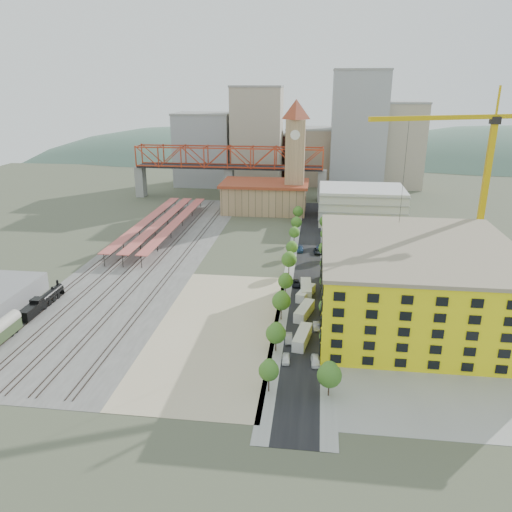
# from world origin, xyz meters

# --- Properties ---
(ground) EXTENTS (400.00, 400.00, 0.00)m
(ground) POSITION_xyz_m (0.00, 0.00, 0.00)
(ground) COLOR #474C38
(ground) RESTS_ON ground
(ballast_strip) EXTENTS (36.00, 165.00, 0.06)m
(ballast_strip) POSITION_xyz_m (-36.00, 17.50, 0.03)
(ballast_strip) COLOR #605E59
(ballast_strip) RESTS_ON ground
(dirt_lot) EXTENTS (28.00, 67.00, 0.06)m
(dirt_lot) POSITION_xyz_m (-4.00, -31.50, 0.03)
(dirt_lot) COLOR tan
(dirt_lot) RESTS_ON ground
(street_asphalt) EXTENTS (12.00, 170.00, 0.06)m
(street_asphalt) POSITION_xyz_m (16.00, 15.00, 0.03)
(street_asphalt) COLOR black
(street_asphalt) RESTS_ON ground
(sidewalk_west) EXTENTS (3.00, 170.00, 0.04)m
(sidewalk_west) POSITION_xyz_m (10.50, 15.00, 0.02)
(sidewalk_west) COLOR gray
(sidewalk_west) RESTS_ON ground
(sidewalk_east) EXTENTS (3.00, 170.00, 0.04)m
(sidewalk_east) POSITION_xyz_m (21.50, 15.00, 0.02)
(sidewalk_east) COLOR gray
(sidewalk_east) RESTS_ON ground
(construction_pad) EXTENTS (50.00, 90.00, 0.06)m
(construction_pad) POSITION_xyz_m (45.00, -20.00, 0.03)
(construction_pad) COLOR gray
(construction_pad) RESTS_ON ground
(rail_tracks) EXTENTS (26.56, 160.00, 0.18)m
(rail_tracks) POSITION_xyz_m (-37.80, 17.50, 0.15)
(rail_tracks) COLOR #382B23
(rail_tracks) RESTS_ON ground
(platform_canopies) EXTENTS (16.00, 80.00, 4.12)m
(platform_canopies) POSITION_xyz_m (-41.00, 45.00, 3.99)
(platform_canopies) COLOR #D15053
(platform_canopies) RESTS_ON ground
(station_hall) EXTENTS (38.00, 24.00, 13.10)m
(station_hall) POSITION_xyz_m (-5.00, 82.00, 6.67)
(station_hall) COLOR tan
(station_hall) RESTS_ON ground
(clock_tower) EXTENTS (12.00, 12.00, 52.00)m
(clock_tower) POSITION_xyz_m (8.00, 79.99, 28.70)
(clock_tower) COLOR tan
(clock_tower) RESTS_ON ground
(parking_garage) EXTENTS (34.00, 26.00, 14.00)m
(parking_garage) POSITION_xyz_m (36.00, 70.00, 7.00)
(parking_garage) COLOR silver
(parking_garage) RESTS_ON ground
(truss_bridge) EXTENTS (94.00, 9.60, 25.60)m
(truss_bridge) POSITION_xyz_m (-25.00, 105.00, 18.86)
(truss_bridge) COLOR gray
(truss_bridge) RESTS_ON ground
(construction_building) EXTENTS (44.60, 50.60, 18.80)m
(construction_building) POSITION_xyz_m (42.00, -20.00, 9.41)
(construction_building) COLOR yellow
(construction_building) RESTS_ON ground
(street_trees) EXTENTS (15.40, 124.40, 8.00)m
(street_trees) POSITION_xyz_m (16.00, 5.00, 0.00)
(street_trees) COLOR #30631D
(street_trees) RESTS_ON ground
(skyline) EXTENTS (133.00, 46.00, 60.00)m
(skyline) POSITION_xyz_m (7.47, 142.31, 22.81)
(skyline) COLOR #9EA0A3
(skyline) RESTS_ON ground
(distant_hills) EXTENTS (647.00, 264.00, 227.00)m
(distant_hills) POSITION_xyz_m (45.28, 260.00, -79.54)
(distant_hills) COLOR #4C6B59
(distant_hills) RESTS_ON ground
(locomotive) EXTENTS (2.52, 19.46, 4.86)m
(locomotive) POSITION_xyz_m (-50.00, -25.52, 1.81)
(locomotive) COLOR black
(locomotive) RESTS_ON ground
(tower_crane) EXTENTS (46.87, 21.52, 53.67)m
(tower_crane) POSITION_xyz_m (60.81, 7.70, 33.12)
(tower_crane) COLOR gold
(tower_crane) RESTS_ON ground
(site_trailer_a) EXTENTS (4.19, 10.08, 2.68)m
(site_trailer_a) POSITION_xyz_m (16.00, -35.77, 1.34)
(site_trailer_a) COLOR silver
(site_trailer_a) RESTS_ON ground
(site_trailer_b) EXTENTS (5.02, 10.06, 2.66)m
(site_trailer_b) POSITION_xyz_m (16.00, -22.33, 1.33)
(site_trailer_b) COLOR silver
(site_trailer_b) RESTS_ON ground
(site_trailer_c) EXTENTS (5.08, 9.47, 2.51)m
(site_trailer_c) POSITION_xyz_m (16.00, -11.11, 1.25)
(site_trailer_c) COLOR silver
(site_trailer_c) RESTS_ON ground
(site_trailer_d) EXTENTS (3.30, 10.50, 2.84)m
(site_trailer_d) POSITION_xyz_m (16.00, -8.57, 1.42)
(site_trailer_d) COLOR silver
(site_trailer_d) RESTS_ON ground
(car_0) EXTENTS (1.80, 4.12, 1.38)m
(car_0) POSITION_xyz_m (13.00, -44.20, 0.69)
(car_0) COLOR white
(car_0) RESTS_ON ground
(car_1) EXTENTS (2.01, 4.71, 1.51)m
(car_1) POSITION_xyz_m (13.00, -35.55, 0.76)
(car_1) COLOR #A6A5AA
(car_1) RESTS_ON ground
(car_2) EXTENTS (3.18, 5.44, 1.42)m
(car_2) POSITION_xyz_m (13.00, -3.15, 0.71)
(car_2) COLOR black
(car_2) RESTS_ON ground
(car_3) EXTENTS (2.27, 5.34, 1.53)m
(car_3) POSITION_xyz_m (13.00, 27.37, 0.77)
(car_3) COLOR navy
(car_3) RESTS_ON ground
(car_4) EXTENTS (2.10, 4.65, 1.55)m
(car_4) POSITION_xyz_m (19.00, -44.38, 0.77)
(car_4) COLOR white
(car_4) RESTS_ON ground
(car_5) EXTENTS (1.79, 4.29, 1.38)m
(car_5) POSITION_xyz_m (19.00, -28.89, 0.69)
(car_5) COLOR #A8A7AD
(car_5) RESTS_ON ground
(car_6) EXTENTS (3.01, 5.74, 1.54)m
(car_6) POSITION_xyz_m (19.00, 25.88, 0.77)
(car_6) COLOR black
(car_6) RESTS_ON ground
(car_7) EXTENTS (2.75, 5.64, 1.58)m
(car_7) POSITION_xyz_m (19.00, 27.30, 0.79)
(car_7) COLOR navy
(car_7) RESTS_ON ground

